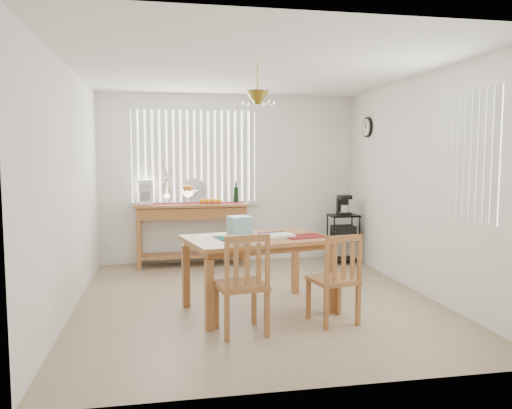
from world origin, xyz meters
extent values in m
cube|color=tan|center=(0.00, 0.00, -0.01)|extent=(4.00, 4.50, 0.01)
cube|color=white|center=(0.00, 2.30, 1.30)|extent=(4.00, 0.10, 2.60)
cube|color=white|center=(0.00, -2.30, 1.30)|extent=(4.00, 0.10, 2.60)
cube|color=white|center=(-2.05, 0.00, 1.30)|extent=(0.10, 4.50, 2.60)
cube|color=white|center=(2.05, 0.00, 1.30)|extent=(0.10, 4.50, 2.60)
cube|color=white|center=(0.00, 0.00, 2.65)|extent=(4.00, 4.50, 0.10)
cube|color=white|center=(-0.55, 2.25, 1.65)|extent=(1.90, 0.01, 1.40)
cube|color=white|center=(-1.45, 2.23, 1.65)|extent=(0.07, 0.03, 1.40)
cube|color=white|center=(-1.34, 2.23, 1.65)|extent=(0.07, 0.03, 1.40)
cube|color=white|center=(-1.24, 2.23, 1.65)|extent=(0.07, 0.03, 1.40)
cube|color=white|center=(-1.13, 2.23, 1.65)|extent=(0.07, 0.03, 1.40)
cube|color=white|center=(-1.03, 2.23, 1.65)|extent=(0.07, 0.03, 1.40)
cube|color=white|center=(-0.92, 2.23, 1.65)|extent=(0.07, 0.03, 1.40)
cube|color=white|center=(-0.81, 2.23, 1.65)|extent=(0.07, 0.03, 1.40)
cube|color=white|center=(-0.71, 2.23, 1.65)|extent=(0.07, 0.03, 1.40)
cube|color=white|center=(-0.60, 2.23, 1.65)|extent=(0.07, 0.03, 1.40)
cube|color=white|center=(-0.50, 2.23, 1.65)|extent=(0.07, 0.03, 1.40)
cube|color=white|center=(-0.39, 2.23, 1.65)|extent=(0.07, 0.03, 1.40)
cube|color=white|center=(-0.29, 2.23, 1.65)|extent=(0.07, 0.03, 1.40)
cube|color=white|center=(-0.18, 2.23, 1.65)|extent=(0.07, 0.03, 1.40)
cube|color=white|center=(-0.08, 2.23, 1.65)|extent=(0.07, 0.03, 1.40)
cube|color=white|center=(0.03, 2.23, 1.65)|extent=(0.07, 0.03, 1.40)
cube|color=white|center=(0.14, 2.23, 1.65)|extent=(0.07, 0.03, 1.40)
cube|color=white|center=(0.24, 2.23, 1.65)|extent=(0.07, 0.03, 1.40)
cube|color=white|center=(0.35, 2.23, 1.65)|extent=(0.07, 0.03, 1.40)
cube|color=white|center=(-0.55, 2.22, 0.92)|extent=(1.98, 0.06, 0.06)
cube|color=white|center=(-0.55, 2.22, 2.38)|extent=(1.98, 0.06, 0.06)
cube|color=white|center=(2.00, -0.90, 1.65)|extent=(0.01, 1.10, 1.30)
cube|color=white|center=(1.99, -1.40, 1.65)|extent=(0.03, 0.07, 1.30)
cube|color=white|center=(1.99, -1.29, 1.65)|extent=(0.03, 0.07, 1.30)
cube|color=white|center=(1.99, -1.18, 1.65)|extent=(0.03, 0.07, 1.30)
cube|color=white|center=(1.99, -1.07, 1.65)|extent=(0.03, 0.07, 1.30)
cube|color=white|center=(1.99, -0.96, 1.65)|extent=(0.03, 0.07, 1.30)
cube|color=white|center=(1.99, -0.85, 1.65)|extent=(0.03, 0.07, 1.30)
cube|color=white|center=(1.99, -0.74, 1.65)|extent=(0.03, 0.07, 1.30)
cube|color=white|center=(1.99, -0.63, 1.65)|extent=(0.03, 0.07, 1.30)
cube|color=white|center=(1.99, -0.52, 1.65)|extent=(0.03, 0.07, 1.30)
cube|color=white|center=(1.99, -0.41, 1.65)|extent=(0.03, 0.07, 1.30)
cylinder|color=black|center=(1.98, 1.55, 2.08)|extent=(0.04, 0.30, 0.30)
cylinder|color=white|center=(1.95, 1.55, 2.08)|extent=(0.01, 0.25, 0.25)
cylinder|color=olive|center=(-0.06, -0.37, 2.43)|extent=(0.01, 0.01, 0.34)
cone|color=olive|center=(-0.06, -0.37, 2.25)|extent=(0.24, 0.24, 0.14)
sphere|color=white|center=(0.10, -0.37, 2.19)|extent=(0.05, 0.05, 0.05)
sphere|color=white|center=(0.02, -0.23, 2.19)|extent=(0.05, 0.05, 0.05)
sphere|color=white|center=(-0.14, -0.23, 2.19)|extent=(0.05, 0.05, 0.05)
sphere|color=white|center=(-0.22, -0.37, 2.19)|extent=(0.05, 0.05, 0.05)
sphere|color=white|center=(-0.14, -0.51, 2.19)|extent=(0.05, 0.05, 0.05)
sphere|color=white|center=(0.02, -0.51, 2.19)|extent=(0.05, 0.05, 0.05)
cube|color=#A76A38|center=(-0.62, 1.99, 0.92)|extent=(1.67, 0.47, 0.04)
cube|color=#9D6333|center=(-0.62, 1.99, 0.80)|extent=(1.61, 0.43, 0.17)
cube|color=#A76A38|center=(-1.40, 1.81, 0.36)|extent=(0.06, 0.06, 0.72)
cube|color=#A76A38|center=(0.17, 1.81, 0.36)|extent=(0.06, 0.06, 0.72)
cube|color=#A76A38|center=(-1.40, 2.18, 0.36)|extent=(0.06, 0.06, 0.72)
cube|color=#A76A38|center=(0.17, 2.18, 0.36)|extent=(0.06, 0.06, 0.72)
cube|color=#A76A38|center=(-0.62, 1.99, 0.16)|extent=(1.55, 0.41, 0.03)
cube|color=red|center=(-0.35, 1.99, 0.22)|extent=(0.31, 0.23, 0.10)
cube|color=maroon|center=(-0.62, 1.99, 0.94)|extent=(1.59, 0.26, 0.01)
cube|color=white|center=(-1.28, 1.99, 0.97)|extent=(0.21, 0.25, 0.05)
cube|color=white|center=(-1.28, 2.08, 1.10)|extent=(0.21, 0.08, 0.31)
cube|color=white|center=(-1.28, 1.97, 1.27)|extent=(0.21, 0.23, 0.07)
cylinder|color=white|center=(-1.28, 1.96, 1.06)|extent=(0.14, 0.14, 0.14)
cylinder|color=white|center=(-0.67, 1.97, 0.99)|extent=(0.05, 0.05, 0.10)
cone|color=white|center=(-0.67, 1.97, 1.09)|extent=(0.27, 0.27, 0.09)
sphere|color=#BE3619|center=(-0.62, 1.97, 1.18)|extent=(0.08, 0.08, 0.08)
sphere|color=#BE3619|center=(-0.65, 2.02, 1.18)|extent=(0.08, 0.08, 0.08)
sphere|color=#BE3619|center=(-0.71, 2.00, 1.18)|extent=(0.08, 0.08, 0.08)
sphere|color=#BE3619|center=(-0.71, 1.94, 1.18)|extent=(0.08, 0.08, 0.08)
sphere|color=#BE3619|center=(-0.65, 1.92, 1.18)|extent=(0.08, 0.08, 0.08)
sphere|color=orange|center=(-0.47, 1.91, 0.98)|extent=(0.08, 0.08, 0.08)
sphere|color=orange|center=(-0.39, 1.91, 0.98)|extent=(0.08, 0.08, 0.08)
sphere|color=orange|center=(-0.30, 1.91, 0.98)|extent=(0.08, 0.08, 0.08)
sphere|color=orange|center=(-0.22, 1.91, 0.98)|extent=(0.08, 0.08, 0.08)
cylinder|color=silver|center=(-0.56, 2.19, 1.13)|extent=(0.38, 0.09, 0.37)
cylinder|color=white|center=(-0.98, 2.05, 1.01)|extent=(0.08, 0.08, 0.15)
cylinder|color=#4C3823|center=(-0.98, 2.05, 1.32)|extent=(0.09, 0.04, 0.46)
cylinder|color=#4C3823|center=(-0.98, 2.05, 1.35)|extent=(0.14, 0.06, 0.51)
cylinder|color=#4C3823|center=(-0.98, 2.05, 1.30)|extent=(0.18, 0.08, 0.38)
cylinder|color=#4C3823|center=(-0.98, 2.05, 1.37)|extent=(0.06, 0.03, 0.57)
cylinder|color=#4C3823|center=(-0.98, 2.05, 1.29)|extent=(0.23, 0.10, 0.32)
cylinder|color=black|center=(0.06, 2.05, 1.06)|extent=(0.08, 0.08, 0.24)
cylinder|color=black|center=(0.06, 2.05, 1.22)|extent=(0.03, 0.03, 0.08)
cylinder|color=black|center=(1.50, 1.60, 0.38)|extent=(0.02, 0.02, 0.75)
cylinder|color=black|center=(1.90, 1.60, 0.38)|extent=(0.02, 0.02, 0.75)
cylinder|color=black|center=(1.50, 1.92, 0.38)|extent=(0.02, 0.02, 0.75)
cylinder|color=black|center=(1.90, 1.92, 0.38)|extent=(0.02, 0.02, 0.75)
cube|color=black|center=(1.70, 1.76, 0.74)|extent=(0.44, 0.35, 0.03)
cube|color=black|center=(1.70, 1.76, 0.38)|extent=(0.44, 0.35, 0.02)
cube|color=black|center=(1.70, 1.76, 0.05)|extent=(0.44, 0.35, 0.02)
cube|color=black|center=(1.70, 1.76, 0.48)|extent=(0.34, 0.26, 0.19)
cube|color=black|center=(1.70, 1.74, 0.77)|extent=(0.18, 0.21, 0.04)
cube|color=black|center=(1.70, 1.81, 0.88)|extent=(0.18, 0.07, 0.26)
cube|color=black|center=(1.70, 1.74, 1.03)|extent=(0.18, 0.19, 0.06)
cylinder|color=silver|center=(1.70, 1.73, 0.85)|extent=(0.11, 0.11, 0.11)
cube|color=#A76A38|center=(-0.06, -0.37, 0.77)|extent=(1.65, 1.25, 0.04)
cube|color=#9D6333|center=(-0.06, -0.37, 0.72)|extent=(1.52, 1.13, 0.06)
cube|color=#A76A38|center=(-0.62, -0.92, 0.34)|extent=(0.09, 0.09, 0.69)
cube|color=#A76A38|center=(0.69, -0.62, 0.34)|extent=(0.09, 0.09, 0.69)
cube|color=#A76A38|center=(-0.80, -0.12, 0.34)|extent=(0.09, 0.09, 0.69)
cube|color=#A76A38|center=(0.51, 0.18, 0.34)|extent=(0.09, 0.09, 0.69)
cube|color=#12655C|center=(-0.27, -0.37, 0.79)|extent=(0.50, 0.41, 0.01)
cube|color=maroon|center=(0.44, -0.42, 0.79)|extent=(0.50, 0.41, 0.01)
cube|color=white|center=(0.16, -0.37, 0.80)|extent=(0.36, 0.32, 0.03)
cube|color=black|center=(0.13, -0.24, 0.81)|extent=(0.32, 0.10, 0.03)
cube|color=#88BFC6|center=(-0.28, -0.58, 0.92)|extent=(0.25, 0.25, 0.25)
cube|color=#A76A38|center=(-0.34, -1.04, 0.45)|extent=(0.50, 0.50, 0.04)
cube|color=#A76A38|center=(-0.18, -0.82, 0.21)|extent=(0.05, 0.05, 0.43)
cube|color=#A76A38|center=(-0.55, -0.88, 0.21)|extent=(0.05, 0.05, 0.43)
cube|color=#A76A38|center=(-0.12, -1.20, 0.21)|extent=(0.05, 0.05, 0.43)
cube|color=#A76A38|center=(-0.50, -1.25, 0.21)|extent=(0.05, 0.05, 0.43)
cube|color=#A76A38|center=(-0.12, -1.21, 0.71)|extent=(0.04, 0.04, 0.48)
cube|color=#A76A38|center=(-0.50, -1.26, 0.71)|extent=(0.04, 0.04, 0.48)
cube|color=#A76A38|center=(-0.31, -1.23, 0.92)|extent=(0.40, 0.09, 0.06)
cube|color=#A76A38|center=(-0.20, -1.22, 0.69)|extent=(0.04, 0.03, 0.39)
cube|color=#A76A38|center=(-0.31, -1.23, 0.69)|extent=(0.04, 0.03, 0.39)
cube|color=#A76A38|center=(-0.41, -1.25, 0.69)|extent=(0.04, 0.03, 0.39)
cube|color=#A76A38|center=(0.61, -0.90, 0.43)|extent=(0.49, 0.49, 0.04)
cube|color=#A76A38|center=(0.75, -0.69, 0.20)|extent=(0.05, 0.05, 0.41)
cube|color=#A76A38|center=(0.40, -0.76, 0.20)|extent=(0.05, 0.05, 0.41)
cube|color=#A76A38|center=(0.82, -1.04, 0.20)|extent=(0.05, 0.05, 0.41)
cube|color=#A76A38|center=(0.47, -1.11, 0.20)|extent=(0.05, 0.05, 0.41)
cube|color=#A76A38|center=(0.82, -1.05, 0.67)|extent=(0.04, 0.04, 0.46)
cube|color=#A76A38|center=(0.47, -1.12, 0.67)|extent=(0.04, 0.04, 0.46)
cube|color=#A76A38|center=(0.64, -1.08, 0.87)|extent=(0.37, 0.10, 0.06)
cube|color=#A76A38|center=(0.74, -1.06, 0.65)|extent=(0.04, 0.03, 0.36)
cube|color=#A76A38|center=(0.64, -1.08, 0.65)|extent=(0.04, 0.03, 0.36)
cube|color=#A76A38|center=(0.55, -1.10, 0.65)|extent=(0.04, 0.03, 0.36)
camera|label=1|loc=(-1.03, -5.51, 1.64)|focal=35.00mm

